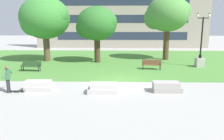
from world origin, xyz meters
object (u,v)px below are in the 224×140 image
object	(u,v)px
concrete_block_center	(39,86)
concrete_block_right	(167,87)
person_skateboarder	(7,77)
skateboard	(17,91)
park_bench_near_right	(31,65)
park_bench_near_left	(152,64)
lamp_post_left	(200,56)
concrete_block_left	(103,88)

from	to	relation	value
concrete_block_center	concrete_block_right	xyz separation A→B (m)	(8.25, -0.02, 0.00)
person_skateboarder	skateboard	xyz separation A→B (m)	(0.52, 0.03, -0.89)
park_bench_near_right	park_bench_near_left	bearing A→B (deg)	5.78
park_bench_near_left	lamp_post_left	xyz separation A→B (m)	(5.03, 1.34, 0.55)
concrete_block_left	skateboard	distance (m)	5.46
concrete_block_right	park_bench_near_left	bearing A→B (deg)	89.28
person_skateboarder	park_bench_near_right	bearing A→B (deg)	99.38
concrete_block_left	concrete_block_right	bearing A→B (deg)	6.05
concrete_block_left	lamp_post_left	distance (m)	12.74
concrete_block_right	park_bench_near_left	world-z (taller)	park_bench_near_left
concrete_block_left	park_bench_near_left	distance (m)	8.56
concrete_block_left	park_bench_near_left	bearing A→B (deg)	61.15
concrete_block_center	concrete_block_right	distance (m)	8.25
concrete_block_left	lamp_post_left	world-z (taller)	lamp_post_left
concrete_block_right	skateboard	bearing A→B (deg)	-177.44
concrete_block_right	lamp_post_left	distance (m)	9.87
concrete_block_center	park_bench_near_right	xyz separation A→B (m)	(-2.82, 5.91, 0.23)
person_skateboarder	park_bench_near_right	distance (m)	6.49
person_skateboarder	skateboard	distance (m)	1.03
park_bench_near_right	lamp_post_left	xyz separation A→B (m)	(16.18, 2.47, 0.55)
concrete_block_center	lamp_post_left	bearing A→B (deg)	32.08
park_bench_near_left	lamp_post_left	size ratio (longest dim) A/B	0.35
park_bench_near_right	concrete_block_center	bearing A→B (deg)	-64.51
park_bench_near_right	lamp_post_left	world-z (taller)	lamp_post_left
person_skateboarder	concrete_block_center	bearing A→B (deg)	15.17
skateboard	concrete_block_left	bearing A→B (deg)	-0.03
skateboard	lamp_post_left	size ratio (longest dim) A/B	0.19
skateboard	person_skateboarder	bearing A→B (deg)	-176.89
concrete_block_left	skateboard	xyz separation A→B (m)	(-5.45, 0.00, -0.22)
person_skateboarder	park_bench_near_right	xyz separation A→B (m)	(-1.06, 6.39, -0.43)
concrete_block_right	skateboard	xyz separation A→B (m)	(-9.49, -0.42, -0.22)
skateboard	park_bench_near_left	world-z (taller)	park_bench_near_left
concrete_block_right	park_bench_near_right	world-z (taller)	park_bench_near_right
park_bench_near_left	concrete_block_right	bearing A→B (deg)	-90.72
person_skateboarder	skateboard	world-z (taller)	person_skateboarder
skateboard	park_bench_near_right	xyz separation A→B (m)	(-1.58, 6.36, 0.45)
concrete_block_center	concrete_block_right	size ratio (longest dim) A/B	1.01
concrete_block_right	person_skateboarder	world-z (taller)	person_skateboarder
concrete_block_center	person_skateboarder	size ratio (longest dim) A/B	1.07
concrete_block_left	lamp_post_left	size ratio (longest dim) A/B	0.34
skateboard	park_bench_near_right	world-z (taller)	park_bench_near_right
person_skateboarder	skateboard	bearing A→B (deg)	3.11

